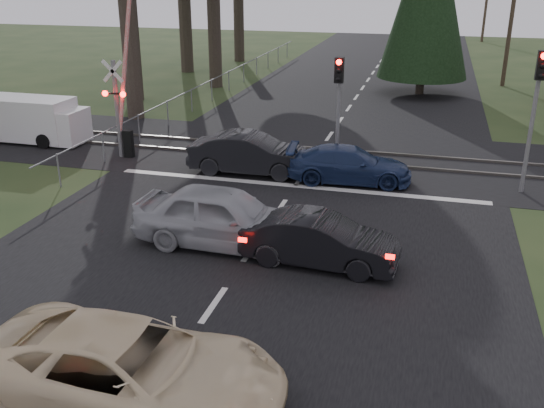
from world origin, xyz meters
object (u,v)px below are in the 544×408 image
(dark_car_far, at_px, (251,154))
(utility_pole_mid, at_px, (513,8))
(crossing_signal, at_px, (122,106))
(dark_hatchback, at_px, (320,241))
(blue_sedan, at_px, (349,165))
(silver_car, at_px, (223,217))
(traffic_signal_right, at_px, (539,95))
(cream_coupe, at_px, (128,370))
(white_van, at_px, (32,120))
(traffic_signal_center, at_px, (339,93))

(dark_car_far, bearing_deg, utility_pole_mid, -27.66)
(crossing_signal, xyz_separation_m, dark_hatchback, (9.19, -7.17, -1.41))
(blue_sedan, bearing_deg, utility_pole_mid, -23.57)
(utility_pole_mid, distance_m, silver_car, 28.78)
(dark_car_far, bearing_deg, traffic_signal_right, -89.22)
(traffic_signal_right, distance_m, cream_coupe, 15.37)
(silver_car, distance_m, blue_sedan, 6.60)
(traffic_signal_right, relative_size, dark_hatchback, 1.19)
(dark_hatchback, distance_m, dark_car_far, 7.58)
(utility_pole_mid, bearing_deg, cream_coupe, -104.54)
(traffic_signal_right, bearing_deg, blue_sedan, -176.77)
(traffic_signal_right, height_order, silver_car, traffic_signal_right)
(crossing_signal, distance_m, white_van, 5.18)
(crossing_signal, xyz_separation_m, cream_coupe, (7.07, -13.33, -1.30))
(utility_pole_mid, xyz_separation_m, blue_sedan, (-6.79, -20.85, -4.10))
(traffic_signal_center, relative_size, white_van, 0.84)
(cream_coupe, height_order, dark_hatchback, cream_coupe)
(dark_hatchback, relative_size, dark_car_far, 0.89)
(utility_pole_mid, distance_m, dark_hatchback, 28.46)
(utility_pole_mid, distance_m, cream_coupe, 34.88)
(crossing_signal, distance_m, silver_car, 9.42)
(traffic_signal_center, bearing_deg, traffic_signal_right, -10.41)
(cream_coupe, xyz_separation_m, dark_hatchback, (2.12, 6.16, -0.10))
(crossing_signal, distance_m, blue_sedan, 9.12)
(crossing_signal, height_order, utility_pole_mid, utility_pole_mid)
(utility_pole_mid, bearing_deg, white_van, -137.28)
(dark_hatchback, height_order, white_van, white_van)
(cream_coupe, bearing_deg, silver_car, 6.47)
(blue_sedan, bearing_deg, dark_hatchback, 176.25)
(crossing_signal, distance_m, utility_pole_mid, 25.78)
(cream_coupe, distance_m, silver_car, 6.63)
(dark_hatchback, relative_size, silver_car, 0.82)
(dark_hatchback, bearing_deg, silver_car, 84.83)
(traffic_signal_right, xyz_separation_m, traffic_signal_center, (-6.55, 1.20, -0.51))
(silver_car, distance_m, dark_car_far, 6.20)
(crossing_signal, bearing_deg, traffic_signal_center, 6.15)
(traffic_signal_right, bearing_deg, dark_hatchback, -129.36)
(crossing_signal, bearing_deg, dark_hatchback, -37.96)
(crossing_signal, height_order, white_van, crossing_signal)
(utility_pole_mid, bearing_deg, dark_hatchback, -103.51)
(crossing_signal, xyz_separation_m, dark_car_far, (5.38, -0.63, -1.32))
(dark_hatchback, xyz_separation_m, silver_car, (-2.73, 0.44, 0.17))
(traffic_signal_center, distance_m, utility_pole_mid, 20.82)
(crossing_signal, relative_size, blue_sedan, 1.61)
(silver_car, bearing_deg, crossing_signal, 45.80)
(cream_coupe, distance_m, blue_sedan, 12.84)
(blue_sedan, distance_m, white_van, 14.04)
(traffic_signal_right, height_order, cream_coupe, traffic_signal_right)
(traffic_signal_center, relative_size, utility_pole_mid, 0.46)
(crossing_signal, bearing_deg, traffic_signal_right, -1.21)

